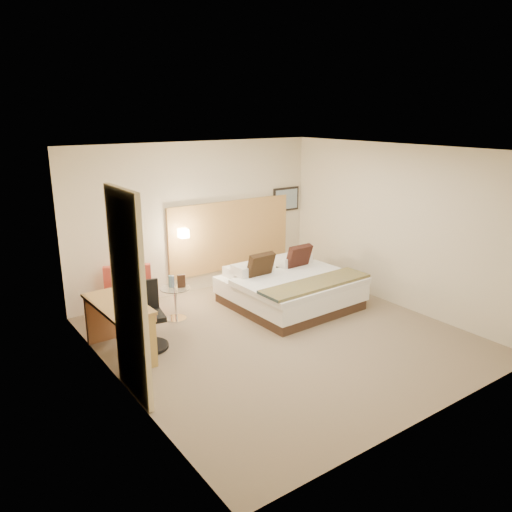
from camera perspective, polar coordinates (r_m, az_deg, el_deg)
floor at (r=7.44m, az=2.96°, el=-9.26°), size 4.80×5.00×0.02m
ceiling at (r=6.74m, az=3.31°, el=12.11°), size 4.80×5.00×0.02m
wall_back at (r=9.02m, az=-6.81°, el=4.32°), size 4.80×0.02×2.70m
wall_front at (r=5.33m, az=20.11°, el=-4.98°), size 4.80×0.02×2.70m
wall_left at (r=5.85m, az=-15.78°, el=-2.73°), size 0.02×5.00×2.70m
wall_right at (r=8.63m, az=15.82°, el=3.28°), size 0.02×5.00×2.70m
headboard_panel at (r=9.42m, az=-2.87°, el=2.42°), size 2.60×0.04×1.30m
art_frame at (r=10.07m, az=3.45°, el=6.50°), size 0.62×0.03×0.47m
art_canvas at (r=10.05m, az=3.52°, el=6.49°), size 0.54×0.01×0.39m
lamp_arm at (r=8.83m, az=-8.48°, el=2.66°), size 0.02×0.12×0.02m
lamp_shade at (r=8.77m, az=-8.30°, el=2.59°), size 0.15×0.15×0.15m
curtain at (r=5.69m, az=-14.34°, el=-4.56°), size 0.06×0.90×2.42m
bottle_a at (r=7.95m, az=-9.77°, el=-2.86°), size 0.07×0.07×0.19m
bottle_b at (r=7.94m, az=-9.52°, el=-2.88°), size 0.07×0.07×0.19m
menu_folder at (r=7.91m, az=-8.53°, el=-2.85°), size 0.13×0.09×0.21m
bed at (r=8.49m, az=3.83°, el=-3.68°), size 2.00×1.94×0.95m
lounge_chair at (r=8.28m, az=-14.33°, el=-4.64°), size 0.94×0.88×0.79m
side_table at (r=8.01m, az=-9.16°, el=-5.18°), size 0.62×0.62×0.53m
desk at (r=6.92m, az=-15.29°, el=-6.35°), size 0.61×1.25×0.76m
desk_chair at (r=7.13m, az=-12.30°, el=-7.33°), size 0.62×0.62×0.93m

